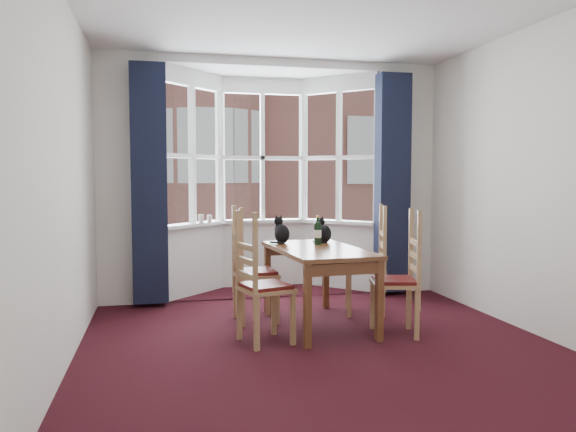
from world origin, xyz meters
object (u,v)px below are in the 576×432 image
object	(u,v)px
cat_right	(324,232)
candle_tall	(201,219)
cat_left	(282,232)
chair_left_far	(247,274)
candle_short	(209,219)
dining_table	(318,257)
wine_bottle	(318,232)
chair_right_near	(404,283)
chair_right_far	(374,269)
chair_left_near	(256,289)

from	to	relation	value
cat_right	candle_tall	size ratio (longest dim) A/B	2.63
cat_left	candle_tall	size ratio (longest dim) A/B	2.80
chair_left_far	candle_short	size ratio (longest dim) A/B	9.71
dining_table	cat_right	size ratio (longest dim) A/B	5.29
candle_short	cat_left	bearing A→B (deg)	-64.04
dining_table	candle_short	bearing A→B (deg)	116.97
wine_bottle	candle_short	distance (m)	1.76
chair_right_near	chair_right_far	distance (m)	0.79
dining_table	chair_left_near	size ratio (longest dim) A/B	1.59
wine_bottle	candle_short	size ratio (longest dim) A/B	3.06
chair_left_far	wine_bottle	size ratio (longest dim) A/B	3.17
chair_left_far	wine_bottle	distance (m)	0.82
wine_bottle	chair_right_far	bearing A→B (deg)	5.55
chair_right_far	candle_short	size ratio (longest dim) A/B	9.71
wine_bottle	chair_left_far	bearing A→B (deg)	177.60
cat_left	wine_bottle	xyz separation A→B (m)	(0.33, -0.20, 0.02)
chair_left_near	candle_short	size ratio (longest dim) A/B	9.71
chair_right_far	cat_right	xyz separation A→B (m)	(-0.51, 0.11, 0.38)
cat_left	candle_short	bearing A→B (deg)	115.96
wine_bottle	cat_right	bearing A→B (deg)	56.33
dining_table	cat_right	distance (m)	0.51
chair_left_near	candle_short	distance (m)	2.25
chair_right_near	cat_left	world-z (taller)	cat_left
cat_left	candle_tall	bearing A→B (deg)	120.17
dining_table	candle_tall	xyz separation A→B (m)	(-0.99, 1.71, 0.26)
cat_left	cat_right	distance (m)	0.44
wine_bottle	candle_short	xyz separation A→B (m)	(-0.95, 1.48, 0.04)
chair_left_near	candle_short	bearing A→B (deg)	95.26
dining_table	chair_right_far	world-z (taller)	chair_right_far
chair_left_far	chair_right_near	world-z (taller)	same
chair_right_far	cat_right	world-z (taller)	cat_right
dining_table	chair_right_near	xyz separation A→B (m)	(0.68, -0.47, -0.19)
chair_right_far	wine_bottle	bearing A→B (deg)	-174.45
chair_right_far	wine_bottle	world-z (taller)	wine_bottle
candle_tall	cat_right	bearing A→B (deg)	-47.51
candle_short	candle_tall	bearing A→B (deg)	-163.88
dining_table	candle_tall	size ratio (longest dim) A/B	13.93
cat_right	wine_bottle	size ratio (longest dim) A/B	0.95
cat_right	candle_tall	bearing A→B (deg)	132.49
chair_right_near	wine_bottle	xyz separation A→B (m)	(-0.61, 0.73, 0.41)
dining_table	cat_right	xyz separation A→B (m)	(0.18, 0.43, 0.20)
chair_right_far	candle_tall	world-z (taller)	candle_tall
chair_left_near	chair_left_far	bearing A→B (deg)	87.41
dining_table	cat_left	bearing A→B (deg)	119.72
candle_tall	chair_left_near	bearing A→B (deg)	-81.96
candle_short	chair_left_far	bearing A→B (deg)	-80.73
chair_left_near	candle_tall	bearing A→B (deg)	98.04
wine_bottle	candle_short	bearing A→B (deg)	122.80
cat_left	chair_right_far	bearing A→B (deg)	-8.04
chair_left_far	cat_left	size ratio (longest dim) A/B	3.13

